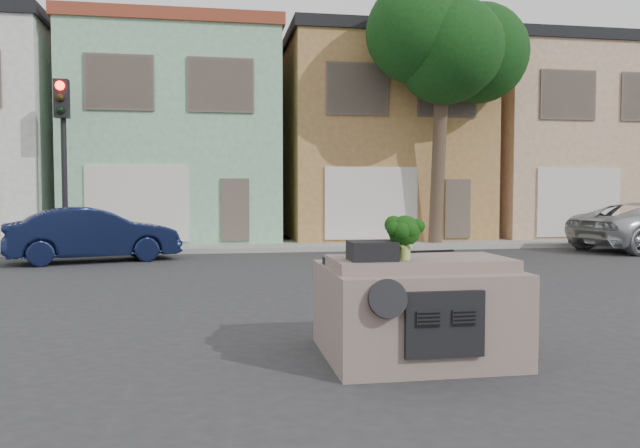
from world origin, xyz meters
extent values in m
plane|color=#303033|center=(0.00, 0.00, 0.00)|extent=(120.00, 120.00, 0.00)
cube|color=gray|center=(0.00, 10.50, 0.07)|extent=(40.00, 3.00, 0.15)
cube|color=#88BF97|center=(-3.50, 14.50, 3.77)|extent=(7.20, 8.20, 7.55)
cube|color=#A97C46|center=(4.00, 14.50, 3.77)|extent=(7.20, 8.20, 7.55)
cube|color=tan|center=(11.50, 14.50, 3.77)|extent=(7.20, 8.20, 7.55)
imported|color=black|center=(-5.33, 7.40, 0.00)|extent=(4.58, 2.73, 1.43)
cube|color=black|center=(-6.50, 9.50, 2.55)|extent=(0.40, 0.40, 5.10)
cube|color=#113811|center=(5.00, 9.80, 4.25)|extent=(4.40, 4.00, 8.50)
cube|color=#7B665E|center=(0.00, -3.00, 0.56)|extent=(2.00, 1.80, 1.12)
cube|color=black|center=(-0.58, -3.35, 1.22)|extent=(0.48, 0.38, 0.20)
cube|color=black|center=(0.28, -2.62, 1.13)|extent=(0.69, 0.15, 0.02)
cube|color=black|center=(-0.23, -3.34, 1.36)|extent=(0.45, 0.45, 0.48)
camera|label=1|loc=(-2.19, -9.61, 1.84)|focal=35.00mm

